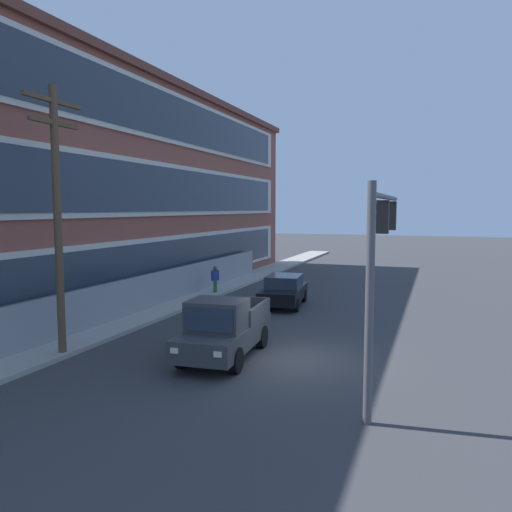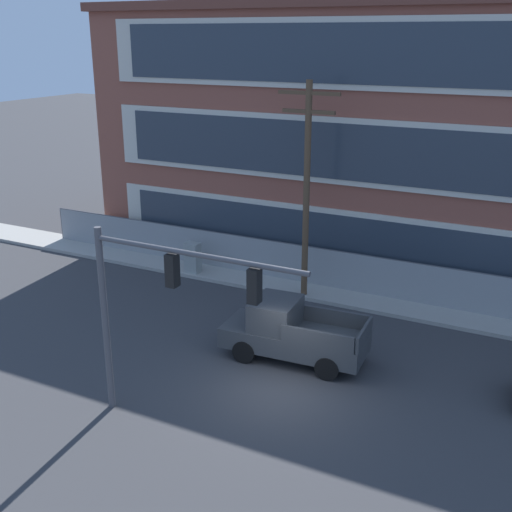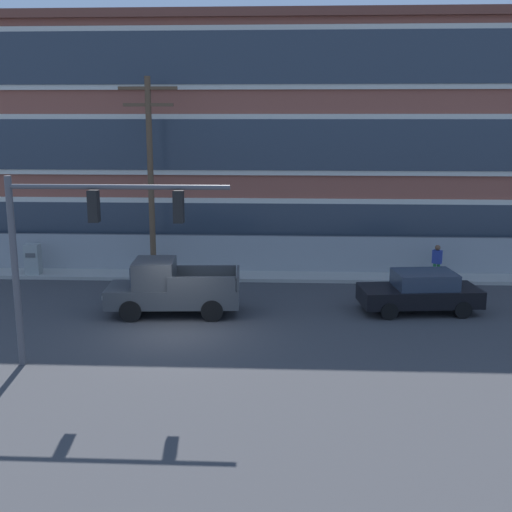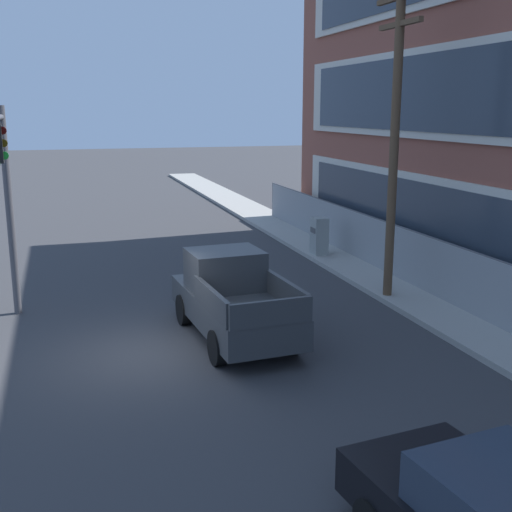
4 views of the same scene
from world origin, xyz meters
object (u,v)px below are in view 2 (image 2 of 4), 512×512
Objects in this scene: traffic_signal_mast at (158,293)px; utility_pole_near_corner at (307,183)px; pickup_truck_dark_grey at (291,333)px; electrical_cabinet at (193,259)px.

utility_pole_near_corner is at bearing 90.59° from traffic_signal_mast.
utility_pole_near_corner is at bearing 108.23° from pickup_truck_dark_grey.
traffic_signal_mast reaches higher than electrical_cabinet.
utility_pole_near_corner is (-0.11, 10.41, 0.92)m from traffic_signal_mast.
electrical_cabinet is (-7.35, 5.34, -0.19)m from pickup_truck_dark_grey.
traffic_signal_mast is 4.08× the size of electrical_cabinet.
traffic_signal_mast is 1.26× the size of pickup_truck_dark_grey.
utility_pole_near_corner reaches higher than electrical_cabinet.
pickup_truck_dark_grey is 6.78m from utility_pole_near_corner.
pickup_truck_dark_grey is (1.61, 5.21, -3.09)m from traffic_signal_mast.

